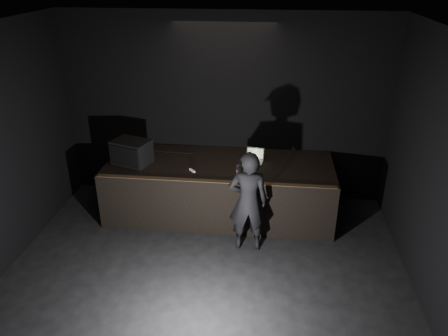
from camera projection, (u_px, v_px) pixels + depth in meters
name	position (u px, v px, depth m)	size (l,w,h in m)	color
ground	(195.00, 320.00, 5.68)	(7.00, 7.00, 0.00)	black
room_walls	(190.00, 182.00, 4.81)	(6.10, 7.10, 3.52)	black
stage_riser	(220.00, 188.00, 7.91)	(4.00, 1.50, 1.00)	black
riser_lip	(214.00, 181.00, 7.06)	(3.92, 0.10, 0.01)	brown
stage_monitor	(131.00, 152.00, 7.62)	(0.74, 0.63, 0.42)	black
cable	(169.00, 152.00, 8.12)	(0.02, 0.02, 0.98)	black
laptop	(254.00, 158.00, 7.77)	(0.35, 0.32, 0.22)	silver
beer_can	(238.00, 170.00, 7.26)	(0.07, 0.07, 0.17)	silver
plastic_cup	(263.00, 154.00, 7.96)	(0.08, 0.08, 0.10)	white
wii_remote	(192.00, 170.00, 7.40)	(0.03, 0.15, 0.03)	white
person	(248.00, 202.00, 6.78)	(0.62, 0.40, 1.69)	black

